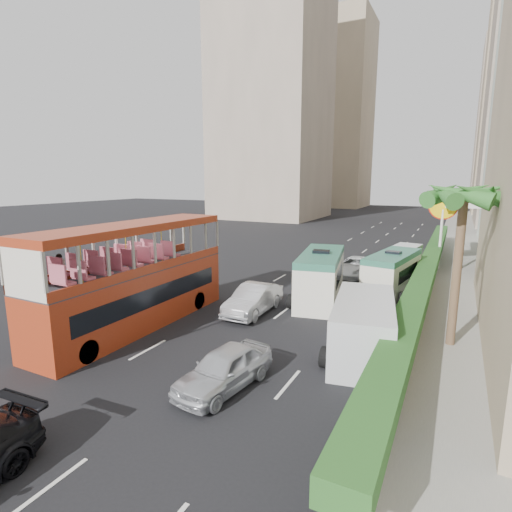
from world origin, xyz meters
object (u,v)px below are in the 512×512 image
Objects in this scene: car_silver_lane_b at (225,387)px; panel_van_near at (363,328)px; car_silver_lane_a at (253,313)px; van_asset at (355,276)px; panel_van_far at (403,258)px; minibus_near at (321,277)px; minibus_far at (392,274)px; shell_station at (488,234)px; palm_tree at (457,271)px; double_decker_bus at (135,276)px.

panel_van_near reaches higher than car_silver_lane_b.
car_silver_lane_a is 7.91m from car_silver_lane_b.
panel_van_far is (2.90, 3.87, 0.92)m from van_asset.
minibus_near is (2.52, 3.77, 1.44)m from car_silver_lane_a.
panel_van_near is (3.42, -13.40, 1.15)m from van_asset.
shell_station is at bearing 72.98° from minibus_far.
van_asset is at bearing 120.86° from palm_tree.
van_asset is 12.17m from shell_station.
panel_van_near is at bearing -69.35° from minibus_near.
car_silver_lane_b is 0.64× the size of minibus_near.
panel_van_far is (-0.22, 7.61, -0.38)m from minibus_far.
panel_van_far is (3.16, 22.15, 0.92)m from car_silver_lane_b.
car_silver_lane_a is 10.17m from palm_tree.
panel_van_near is at bearing -79.14° from minibus_far.
van_asset is 1.08× the size of panel_van_far.
double_decker_bus is 1.92× the size of panel_van_near.
palm_tree reaches higher than minibus_far.
palm_tree reaches higher than car_silver_lane_a.
shell_station reaches higher than car_silver_lane_b.
double_decker_bus reaches higher than panel_van_far.
car_silver_lane_a is 1.11× the size of car_silver_lane_b.
double_decker_bus is at bearing -135.50° from car_silver_lane_a.
double_decker_bus is 10.53m from minibus_near.
panel_van_far is at bearing 62.03° from double_decker_bus.
car_silver_lane_b is at bearing -70.79° from car_silver_lane_a.
minibus_near is 0.81× the size of shell_station.
minibus_far is 0.73× the size of shell_station.
shell_station is at bearing 83.40° from palm_tree.
double_decker_bus is 8.02m from car_silver_lane_b.
car_silver_lane_a is 0.70× the size of minibus_near.
minibus_far reaches higher than panel_van_far.
minibus_far is 7.62m from panel_van_far.
panel_van_far is 15.61m from palm_tree.
panel_van_near is 17.28m from panel_van_far.
shell_station is at bearing 57.15° from car_silver_lane_a.
car_silver_lane_a is at bearing 45.21° from double_decker_bus.
panel_van_far is (10.07, 18.96, -1.61)m from double_decker_bus.
van_asset is 0.85× the size of minibus_far.
car_silver_lane_b is 10.52m from palm_tree.
panel_van_near is (3.68, 4.88, 1.15)m from car_silver_lane_b.
minibus_far is at bearing 115.52° from palm_tree.
double_decker_bus reaches higher than minibus_near.
minibus_near reaches higher than car_silver_lane_b.
palm_tree is at bearing -96.60° from shell_station.
double_decker_bus is 15.37m from minibus_far.
minibus_near is at bearing 99.10° from car_silver_lane_b.
palm_tree is at bearing -67.66° from panel_van_far.
shell_station is (2.20, 19.00, -0.63)m from palm_tree.
minibus_far reaches higher than car_silver_lane_a.
minibus_near is at bearing -121.73° from shell_station.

